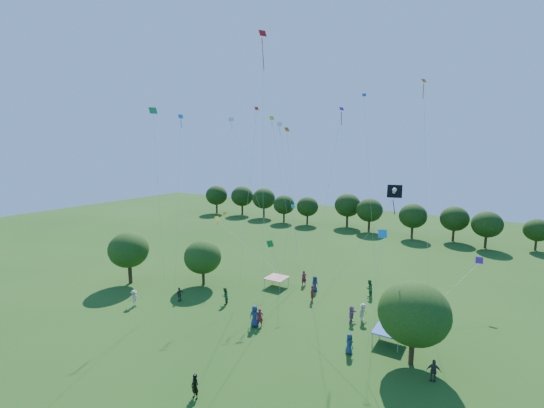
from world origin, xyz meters
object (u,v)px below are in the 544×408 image
(tent_red_stripe, at_px, (277,278))
(red_high_kite, at_px, (263,85))
(man_in_black, at_px, (195,387))
(tent_blue, at_px, (388,331))
(near_tree_west, at_px, (129,250))
(near_tree_north, at_px, (203,257))
(pirate_kite, at_px, (392,194))
(near_tree_east, at_px, (414,313))

(tent_red_stripe, bearing_deg, red_high_kite, -81.53)
(tent_red_stripe, xyz_separation_m, red_high_kite, (0.53, -3.56, 20.64))
(man_in_black, distance_m, red_high_kite, 26.27)
(tent_blue, distance_m, man_in_black, 15.75)
(near_tree_west, bearing_deg, tent_blue, 4.69)
(near_tree_north, bearing_deg, tent_red_stripe, 28.14)
(pirate_kite, bearing_deg, near_tree_west, -173.68)
(near_tree_west, height_order, tent_red_stripe, near_tree_west)
(near_tree_north, distance_m, man_in_black, 19.69)
(red_high_kite, bearing_deg, near_tree_north, -176.88)
(near_tree_east, distance_m, red_high_kite, 23.99)
(tent_blue, bearing_deg, tent_red_stripe, 157.81)
(near_tree_west, xyz_separation_m, tent_red_stripe, (15.13, 8.07, -2.99))
(tent_red_stripe, bearing_deg, tent_blue, -22.19)
(tent_blue, bearing_deg, near_tree_east, -43.70)
(red_high_kite, bearing_deg, near_tree_west, -163.93)
(near_tree_west, relative_size, tent_red_stripe, 2.76)
(near_tree_east, height_order, pirate_kite, pirate_kite)
(pirate_kite, bearing_deg, near_tree_north, 177.55)
(tent_red_stripe, bearing_deg, pirate_kite, -19.88)
(red_high_kite, bearing_deg, near_tree_east, -15.13)
(pirate_kite, bearing_deg, near_tree_east, -48.03)
(red_high_kite, bearing_deg, tent_red_stripe, 98.47)
(tent_red_stripe, bearing_deg, man_in_black, -74.42)
(near_tree_north, distance_m, near_tree_east, 23.91)
(tent_red_stripe, height_order, man_in_black, man_in_black)
(tent_red_stripe, bearing_deg, near_tree_north, -151.86)
(near_tree_north, distance_m, pirate_kite, 22.77)
(near_tree_north, bearing_deg, red_high_kite, 3.12)
(pirate_kite, xyz_separation_m, red_high_kite, (-13.01, 1.34, 9.59))
(tent_blue, distance_m, pirate_kite, 11.09)
(near_tree_east, bearing_deg, near_tree_west, -179.46)
(near_tree_west, relative_size, red_high_kite, 0.24)
(man_in_black, bearing_deg, near_tree_west, 158.71)
(near_tree_east, xyz_separation_m, tent_blue, (-2.19, 2.09, -2.91))
(red_high_kite, bearing_deg, pirate_kite, -5.86)
(man_in_black, bearing_deg, near_tree_east, 51.88)
(near_tree_north, xyz_separation_m, red_high_kite, (8.00, 0.44, 18.33))
(near_tree_east, distance_m, tent_blue, 4.20)
(tent_blue, bearing_deg, red_high_kite, 170.99)
(near_tree_north, xyz_separation_m, man_in_black, (12.71, -14.81, -2.53))
(pirate_kite, bearing_deg, man_in_black, -120.80)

